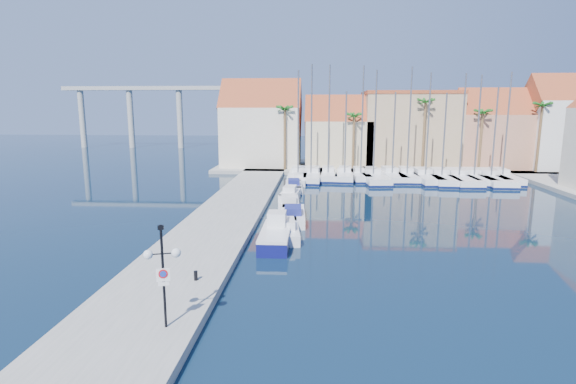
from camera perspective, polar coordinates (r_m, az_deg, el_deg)
name	(u,v)px	position (r m, az deg, el deg)	size (l,w,h in m)	color
ground	(335,281)	(25.68, 6.01, -11.22)	(260.00, 260.00, 0.00)	black
quay_west	(226,217)	(39.28, -7.94, -3.12)	(6.00, 77.00, 0.50)	gray
shore_north	(388,167)	(73.25, 12.56, 3.14)	(54.00, 16.00, 0.50)	gray
lamp_post	(163,261)	(19.18, -15.65, -8.42)	(1.46, 0.71, 4.42)	black
bollard	(196,276)	(24.76, -11.64, -10.36)	(0.21, 0.21, 0.51)	black
fishing_boat	(276,234)	(31.98, -1.56, -5.39)	(2.04, 6.00, 2.10)	#0E0F52
motorboat_west_0	(285,229)	(33.96, -0.39, -4.76)	(2.59, 6.37, 1.40)	white
motorboat_west_1	(293,215)	(38.32, 0.64, -2.96)	(2.29, 6.26, 1.40)	white
motorboat_west_2	(289,204)	(42.93, 0.07, -1.47)	(2.41, 6.20, 1.40)	white
motorboat_west_3	(291,193)	(47.93, 0.33, -0.19)	(2.24, 5.69, 1.40)	white
motorboat_west_4	(294,186)	(52.45, 0.73, 0.76)	(2.29, 5.99, 1.40)	white
motorboat_west_5	(298,180)	(57.05, 1.33, 1.57)	(1.91, 5.32, 1.40)	white
motorboat_west_6	(303,174)	(62.22, 1.89, 2.33)	(2.89, 7.06, 1.40)	white
sailboat_0	(298,175)	(60.52, 1.31, 2.20)	(2.50, 9.37, 14.26)	white
sailboat_1	(311,175)	(60.50, 2.98, 2.17)	(3.51, 10.98, 14.99)	white
sailboat_2	(328,174)	(61.05, 5.11, 2.27)	(2.29, 8.55, 14.99)	white
sailboat_3	(345,175)	(61.20, 7.21, 2.18)	(3.11, 9.23, 11.62)	white
sailboat_4	(360,175)	(61.06, 9.14, 2.19)	(2.52, 8.27, 14.82)	white
sailboat_5	(372,176)	(60.34, 10.65, 1.96)	(3.81, 11.28, 14.19)	white
sailboat_6	(391,175)	(61.95, 12.95, 2.09)	(3.35, 9.75, 11.49)	white
sailboat_7	(406,175)	(62.25, 14.81, 2.09)	(3.04, 9.51, 14.66)	white
sailboat_8	(424,177)	(61.70, 16.87, 1.88)	(3.45, 10.71, 13.86)	white
sailboat_9	(440,177)	(61.92, 18.79, 1.77)	(3.25, 11.18, 11.35)	white
sailboat_10	(457,178)	(62.39, 20.69, 1.73)	(3.38, 11.75, 13.71)	white
sailboat_11	(472,177)	(63.56, 22.36, 1.78)	(3.19, 10.63, 13.57)	white
sailboat_12	(489,178)	(63.74, 24.17, 1.64)	(3.29, 11.85, 12.04)	white
sailboat_13	(501,177)	(65.20, 25.41, 1.76)	(3.02, 10.25, 13.92)	white
building_0	(262,127)	(71.45, -3.34, 8.25)	(12.30, 9.00, 13.50)	beige
building_1	(338,135)	(71.01, 6.40, 7.19)	(10.30, 8.00, 11.00)	beige
building_2	(409,129)	(73.24, 15.09, 7.75)	(14.20, 10.20, 11.50)	tan
building_3	(490,132)	(75.53, 24.25, 6.96)	(10.30, 8.00, 12.00)	tan
building_4	(555,125)	(78.14, 30.82, 7.30)	(8.30, 8.00, 14.00)	white
palm_0	(285,111)	(66.00, -0.42, 10.28)	(2.60, 2.60, 10.15)	brown
palm_1	(354,117)	(66.02, 8.39, 9.35)	(2.60, 2.60, 9.15)	brown
palm_2	(426,104)	(67.51, 17.08, 10.63)	(2.60, 2.60, 11.15)	brown
palm_3	(483,114)	(69.73, 23.50, 9.04)	(2.60, 2.60, 9.65)	brown
palm_4	(542,107)	(72.75, 29.58, 9.32)	(2.60, 2.60, 10.65)	brown
viaduct	(158,104)	(112.45, -16.14, 10.64)	(48.00, 2.20, 14.45)	#9E9E99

